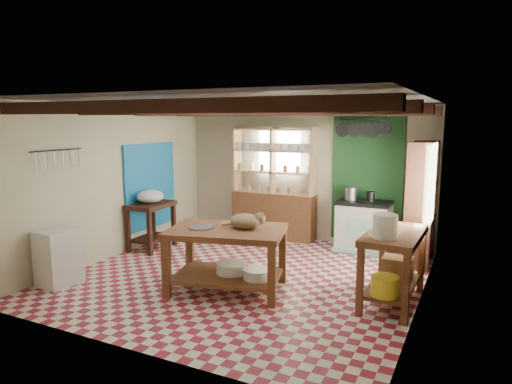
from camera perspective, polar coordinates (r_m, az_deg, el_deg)
The scene contains 30 objects.
floor at distance 7.03m, azimuth -1.49°, elevation -10.51°, with size 5.00×5.00×0.02m, color maroon.
ceiling at distance 6.62m, azimuth -1.59°, elevation 11.28°, with size 5.00×5.00×0.02m, color #444449.
wall_back at distance 8.97m, azimuth 5.95°, elevation 2.34°, with size 5.00×0.04×2.60m, color beige.
wall_front at distance 4.68m, azimuth -16.02°, elevation -4.19°, with size 5.00×0.04×2.60m, color beige.
wall_left at distance 8.16m, azimuth -17.26°, elevation 1.31°, with size 0.04×5.00×2.60m, color beige.
wall_right at distance 5.97m, azimuth 20.19°, elevation -1.56°, with size 0.04×5.00×2.60m, color beige.
ceiling_beams at distance 6.62m, azimuth -1.58°, elevation 10.24°, with size 5.00×3.80×0.15m, color #381B13.
blue_wall_patch at distance 8.84m, azimuth -13.05°, elevation 0.75°, with size 0.04×1.40×1.60m, color #1768AD.
green_wall_patch at distance 8.59m, azimuth 13.71°, elevation 1.50°, with size 1.30×0.04×2.30m, color #1C4722.
window_back at distance 9.10m, azimuth 2.98°, elevation 5.00°, with size 0.90×0.02×0.80m, color white.
window_right at distance 6.94m, azimuth 20.99°, elevation 0.65°, with size 0.02×1.30×1.20m, color white.
utensil_rail at distance 7.25m, azimuth -23.62°, elevation 3.85°, with size 0.06×0.90×0.28m, color black.
pot_rack at distance 8.11m, azimuth 13.30°, elevation 7.67°, with size 0.86×0.12×0.36m, color black.
shelving_unit at distance 9.02m, azimuth 2.23°, elevation 1.14°, with size 1.70×0.34×2.20m, color tan.
tall_rack at distance 7.81m, azimuth 19.93°, elevation -1.39°, with size 0.40×0.86×2.00m, color #381B13.
work_table at distance 6.35m, azimuth -3.64°, elevation -8.41°, with size 1.55×1.03×0.88m, color brown.
stove at distance 8.42m, azimuth 13.31°, elevation -4.15°, with size 0.93×0.63×0.91m, color beige.
prep_table at distance 8.53m, azimuth -12.94°, elevation -4.16°, with size 0.58×0.84×0.85m, color #381B13.
white_cabinet at distance 7.15m, azimuth -23.46°, elevation -7.47°, with size 0.44×0.53×0.80m, color silver.
right_counter at distance 6.18m, azimuth 16.75°, elevation -9.03°, with size 0.65×1.30×0.93m, color brown.
cat at distance 6.20m, azimuth -1.33°, elevation -3.67°, with size 0.45×0.34×0.20m, color #9C805B.
steel_tray at distance 6.29m, azimuth -6.89°, elevation -4.40°, with size 0.34×0.34×0.02m, color #9F9EA6.
basin_large at distance 6.42m, azimuth -3.07°, elevation -9.43°, with size 0.43×0.43×0.15m, color silver.
basin_small at distance 6.20m, azimuth 0.20°, elevation -10.18°, with size 0.39×0.39×0.13m, color silver.
kettle_left at distance 8.36m, azimuth 11.79°, elevation -0.19°, with size 0.20×0.20×0.23m, color #9F9EA6.
kettle_right at distance 8.29m, azimuth 14.12°, elevation -0.55°, with size 0.14×0.14×0.18m, color black.
enamel_bowl at distance 8.42m, azimuth -13.07°, elevation -0.54°, with size 0.48×0.48×0.24m, color silver.
white_bucket at distance 5.70m, azimuth 15.84°, elevation -4.14°, with size 0.29×0.29×0.29m, color silver.
wicker_basket at distance 6.49m, azimuth 17.24°, elevation -8.96°, with size 0.39×0.31×0.27m, color olive.
yellow_tub at distance 5.79m, azimuth 15.81°, elevation -11.23°, with size 0.33×0.33×0.24m, color gold.
Camera 1 is at (3.09, -5.85, 2.35)m, focal length 32.00 mm.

